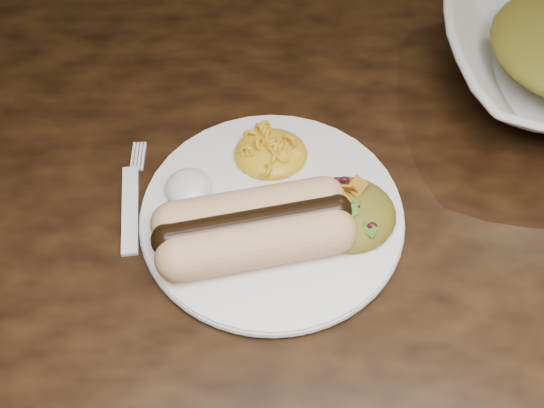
{
  "coord_description": "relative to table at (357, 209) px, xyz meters",
  "views": [
    {
      "loc": [
        -0.1,
        -0.41,
        1.24
      ],
      "look_at": [
        -0.1,
        -0.07,
        0.77
      ],
      "focal_mm": 42.0,
      "sensor_mm": 36.0,
      "label": 1
    }
  ],
  "objects": [
    {
      "name": "plate",
      "position": [
        -0.1,
        -0.07,
        0.1
      ],
      "size": [
        0.31,
        0.31,
        0.01
      ],
      "primitive_type": "cylinder",
      "rotation": [
        0.0,
        0.0,
        -0.39
      ],
      "color": "white",
      "rests_on": "table"
    },
    {
      "name": "table",
      "position": [
        0.0,
        0.0,
        0.0
      ],
      "size": [
        1.6,
        0.9,
        0.75
      ],
      "color": "#331E0C",
      "rests_on": "floor"
    },
    {
      "name": "floor",
      "position": [
        0.0,
        0.0,
        -0.66
      ],
      "size": [
        4.0,
        4.0,
        0.0
      ],
      "primitive_type": "plane",
      "color": "#54341B",
      "rests_on": "ground"
    },
    {
      "name": "fork",
      "position": [
        -0.23,
        -0.06,
        0.09
      ],
      "size": [
        0.03,
        0.13,
        0.0
      ],
      "primitive_type": "cube",
      "rotation": [
        0.0,
        0.0,
        0.11
      ],
      "color": "white",
      "rests_on": "table"
    },
    {
      "name": "hotdog",
      "position": [
        -0.11,
        -0.11,
        0.13
      ],
      "size": [
        0.15,
        0.1,
        0.04
      ],
      "rotation": [
        0.0,
        0.0,
        0.2
      ],
      "color": "tan",
      "rests_on": "plate"
    },
    {
      "name": "mac_and_cheese",
      "position": [
        -0.1,
        -0.01,
        0.12
      ],
      "size": [
        0.09,
        0.09,
        0.03
      ],
      "primitive_type": "ellipsoid",
      "rotation": [
        0.0,
        0.0,
        -0.36
      ],
      "color": "gold",
      "rests_on": "plate"
    },
    {
      "name": "sour_cream",
      "position": [
        -0.17,
        -0.05,
        0.12
      ],
      "size": [
        0.04,
        0.04,
        0.03
      ],
      "primitive_type": "ellipsoid",
      "rotation": [
        0.0,
        0.0,
        -0.02
      ],
      "color": "silver",
      "rests_on": "plate"
    },
    {
      "name": "taco_salad",
      "position": [
        -0.03,
        -0.08,
        0.12
      ],
      "size": [
        0.09,
        0.08,
        0.04
      ],
      "rotation": [
        0.0,
        0.0,
        0.01
      ],
      "color": "#9E5520",
      "rests_on": "plate"
    }
  ]
}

